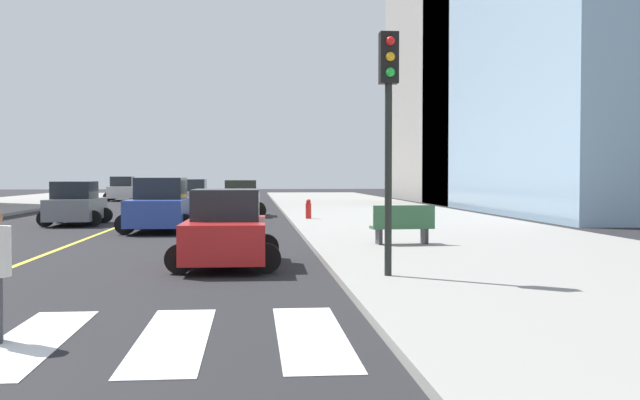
{
  "coord_description": "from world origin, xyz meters",
  "views": [
    {
      "loc": [
        5.53,
        -5.75,
        2.12
      ],
      "look_at": [
        8.74,
        29.61,
        0.94
      ],
      "focal_mm": 41.82,
      "sensor_mm": 36.0,
      "label": 1
    }
  ],
  "objects_px": {
    "car_blue_fifth": "(160,206)",
    "car_white_seventh": "(123,189)",
    "car_gray_second": "(76,205)",
    "car_red_third": "(226,230)",
    "traffic_light_near_corner": "(389,105)",
    "car_silver_sixth": "(193,195)",
    "car_yellow_nearest": "(241,199)",
    "park_bench": "(403,225)",
    "fire_hydrant": "(308,209)"
  },
  "relations": [
    {
      "from": "car_blue_fifth",
      "to": "car_white_seventh",
      "type": "distance_m",
      "value": 35.43
    },
    {
      "from": "car_gray_second",
      "to": "car_red_third",
      "type": "relative_size",
      "value": 1.04
    },
    {
      "from": "car_blue_fifth",
      "to": "traffic_light_near_corner",
      "type": "relative_size",
      "value": 0.96
    },
    {
      "from": "car_silver_sixth",
      "to": "car_white_seventh",
      "type": "xyz_separation_m",
      "value": [
        -7.05,
        16.34,
        0.07
      ]
    },
    {
      "from": "car_red_third",
      "to": "traffic_light_near_corner",
      "type": "distance_m",
      "value": 5.2
    },
    {
      "from": "car_yellow_nearest",
      "to": "car_blue_fifth",
      "type": "bearing_deg",
      "value": 74.72
    },
    {
      "from": "traffic_light_near_corner",
      "to": "car_yellow_nearest",
      "type": "bearing_deg",
      "value": -82.43
    },
    {
      "from": "car_yellow_nearest",
      "to": "park_bench",
      "type": "xyz_separation_m",
      "value": [
        4.89,
        -18.02,
        -0.19
      ]
    },
    {
      "from": "park_bench",
      "to": "traffic_light_near_corner",
      "type": "bearing_deg",
      "value": 162.02
    },
    {
      "from": "fire_hydrant",
      "to": "car_gray_second",
      "type": "bearing_deg",
      "value": -173.44
    },
    {
      "from": "car_white_seventh",
      "to": "park_bench",
      "type": "relative_size",
      "value": 2.51
    },
    {
      "from": "car_silver_sixth",
      "to": "park_bench",
      "type": "relative_size",
      "value": 2.3
    },
    {
      "from": "car_gray_second",
      "to": "car_red_third",
      "type": "distance_m",
      "value": 16.69
    },
    {
      "from": "car_yellow_nearest",
      "to": "car_silver_sixth",
      "type": "distance_m",
      "value": 8.51
    },
    {
      "from": "car_blue_fifth",
      "to": "park_bench",
      "type": "relative_size",
      "value": 2.5
    },
    {
      "from": "car_silver_sixth",
      "to": "fire_hydrant",
      "type": "xyz_separation_m",
      "value": [
        6.27,
        -13.1,
        -0.3
      ]
    },
    {
      "from": "park_bench",
      "to": "car_yellow_nearest",
      "type": "bearing_deg",
      "value": 11.09
    },
    {
      "from": "car_blue_fifth",
      "to": "car_silver_sixth",
      "type": "height_order",
      "value": "car_blue_fifth"
    },
    {
      "from": "traffic_light_near_corner",
      "to": "fire_hydrant",
      "type": "height_order",
      "value": "traffic_light_near_corner"
    },
    {
      "from": "park_bench",
      "to": "fire_hydrant",
      "type": "distance_m",
      "value": 12.95
    },
    {
      "from": "car_silver_sixth",
      "to": "park_bench",
      "type": "bearing_deg",
      "value": 107.6
    },
    {
      "from": "traffic_light_near_corner",
      "to": "park_bench",
      "type": "bearing_deg",
      "value": -103.89
    },
    {
      "from": "car_red_third",
      "to": "car_blue_fifth",
      "type": "xyz_separation_m",
      "value": [
        -2.86,
        11.12,
        0.11
      ]
    },
    {
      "from": "car_yellow_nearest",
      "to": "park_bench",
      "type": "height_order",
      "value": "car_yellow_nearest"
    },
    {
      "from": "car_gray_second",
      "to": "traffic_light_near_corner",
      "type": "relative_size",
      "value": 0.88
    },
    {
      "from": "car_red_third",
      "to": "traffic_light_near_corner",
      "type": "xyz_separation_m",
      "value": [
        3.27,
        -3.05,
        2.66
      ]
    },
    {
      "from": "car_white_seventh",
      "to": "car_gray_second",
      "type": "bearing_deg",
      "value": -86.31
    },
    {
      "from": "car_white_seventh",
      "to": "fire_hydrant",
      "type": "bearing_deg",
      "value": -68.02
    },
    {
      "from": "car_gray_second",
      "to": "fire_hydrant",
      "type": "distance_m",
      "value": 10.15
    },
    {
      "from": "car_blue_fifth",
      "to": "fire_hydrant",
      "type": "distance_m",
      "value": 7.98
    },
    {
      "from": "traffic_light_near_corner",
      "to": "park_bench",
      "type": "xyz_separation_m",
      "value": [
        1.62,
        6.57,
        -2.81
      ]
    },
    {
      "from": "car_red_third",
      "to": "fire_hydrant",
      "type": "relative_size",
      "value": 4.54
    },
    {
      "from": "car_gray_second",
      "to": "car_silver_sixth",
      "type": "bearing_deg",
      "value": 74.26
    },
    {
      "from": "car_gray_second",
      "to": "fire_hydrant",
      "type": "xyz_separation_m",
      "value": [
        10.08,
        1.16,
        -0.29
      ]
    },
    {
      "from": "car_white_seventh",
      "to": "traffic_light_near_corner",
      "type": "height_order",
      "value": "traffic_light_near_corner"
    },
    {
      "from": "car_red_third",
      "to": "car_blue_fifth",
      "type": "relative_size",
      "value": 0.88
    },
    {
      "from": "car_white_seventh",
      "to": "traffic_light_near_corner",
      "type": "relative_size",
      "value": 0.97
    },
    {
      "from": "car_white_seventh",
      "to": "traffic_light_near_corner",
      "type": "bearing_deg",
      "value": -76.98
    },
    {
      "from": "car_blue_fifth",
      "to": "car_red_third",
      "type": "bearing_deg",
      "value": 105.44
    },
    {
      "from": "car_gray_second",
      "to": "traffic_light_near_corner",
      "type": "xyz_separation_m",
      "value": [
        10.19,
        -18.24,
        2.62
      ]
    },
    {
      "from": "fire_hydrant",
      "to": "car_silver_sixth",
      "type": "bearing_deg",
      "value": 115.57
    },
    {
      "from": "traffic_light_near_corner",
      "to": "car_gray_second",
      "type": "bearing_deg",
      "value": -60.8
    },
    {
      "from": "car_gray_second",
      "to": "traffic_light_near_corner",
      "type": "bearing_deg",
      "value": -61.58
    },
    {
      "from": "car_blue_fifth",
      "to": "fire_hydrant",
      "type": "height_order",
      "value": "car_blue_fifth"
    },
    {
      "from": "car_yellow_nearest",
      "to": "car_gray_second",
      "type": "bearing_deg",
      "value": 42.56
    },
    {
      "from": "car_gray_second",
      "to": "car_blue_fifth",
      "type": "xyz_separation_m",
      "value": [
        4.07,
        -4.07,
        0.08
      ]
    },
    {
      "from": "car_red_third",
      "to": "car_white_seventh",
      "type": "xyz_separation_m",
      "value": [
        -10.17,
        45.78,
        0.11
      ]
    },
    {
      "from": "car_yellow_nearest",
      "to": "car_silver_sixth",
      "type": "bearing_deg",
      "value": -68.41
    },
    {
      "from": "car_white_seventh",
      "to": "fire_hydrant",
      "type": "relative_size",
      "value": 5.18
    },
    {
      "from": "car_red_third",
      "to": "park_bench",
      "type": "distance_m",
      "value": 6.02
    }
  ]
}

